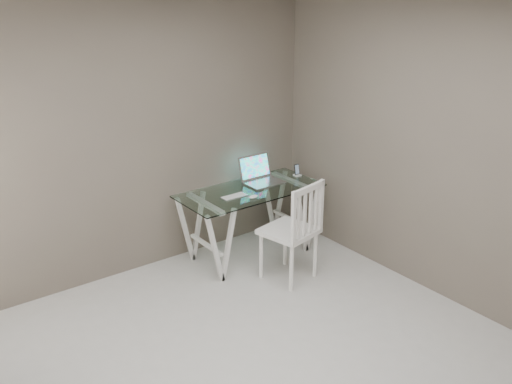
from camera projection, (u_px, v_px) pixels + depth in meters
room at (273, 163)px, 3.59m from camera, size 4.50×4.52×2.71m
desk at (250, 222)px, 6.01m from camera, size 1.50×0.70×0.75m
chair at (296, 227)px, 5.45m from camera, size 0.55×0.55×1.03m
laptop at (260, 176)px, 6.10m from camera, size 0.39×0.35×0.27m
keyboard at (234, 196)px, 5.70m from camera, size 0.27×0.12×0.01m
mouse at (254, 197)px, 5.66m from camera, size 0.10×0.06×0.03m
phone_dock at (297, 173)px, 6.29m from camera, size 0.07×0.07×0.13m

